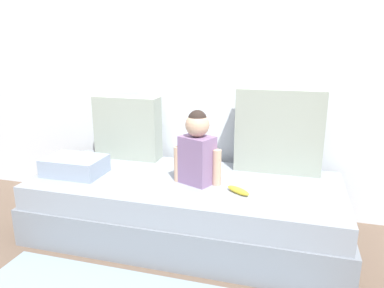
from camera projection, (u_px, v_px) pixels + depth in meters
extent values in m
plane|color=brown|center=(186.00, 235.00, 2.57)|extent=(12.00, 12.00, 0.00)
cube|color=silver|center=(207.00, 68.00, 2.80)|extent=(5.30, 0.10, 2.23)
cube|color=gray|center=(186.00, 218.00, 2.53)|extent=(2.10, 0.89, 0.26)
cube|color=#8C939E|center=(186.00, 190.00, 2.48)|extent=(2.04, 0.86, 0.16)
cube|color=#99A393|center=(128.00, 128.00, 2.86)|extent=(0.51, 0.16, 0.49)
cube|color=#99A393|center=(279.00, 131.00, 2.54)|extent=(0.60, 0.16, 0.58)
cube|color=gray|center=(197.00, 160.00, 2.36)|extent=(0.25, 0.22, 0.31)
sphere|color=tan|center=(197.00, 125.00, 2.29)|extent=(0.15, 0.15, 0.15)
sphere|color=#2D231E|center=(197.00, 119.00, 2.28)|extent=(0.12, 0.12, 0.12)
cylinder|color=tan|center=(178.00, 164.00, 2.40)|extent=(0.06, 0.06, 0.23)
cylinder|color=tan|center=(217.00, 167.00, 2.33)|extent=(0.06, 0.06, 0.23)
ellipsoid|color=yellow|center=(238.00, 190.00, 2.22)|extent=(0.17, 0.13, 0.04)
cube|color=#8E9EB2|center=(75.00, 166.00, 2.54)|extent=(0.40, 0.28, 0.12)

